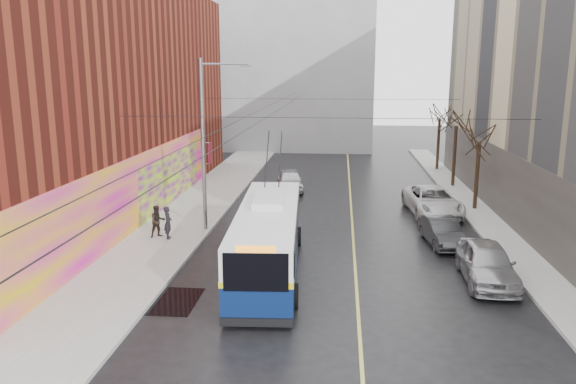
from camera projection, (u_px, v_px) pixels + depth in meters
name	position (u px, v px, depth m)	size (l,w,h in m)	color
ground	(315.00, 316.00, 19.56)	(140.00, 140.00, 0.00)	black
sidewalk_left	(185.00, 219.00, 31.95)	(4.00, 60.00, 0.15)	gray
sidewalk_right	(491.00, 227.00, 30.39)	(2.00, 60.00, 0.15)	gray
lane_line	(352.00, 216.00, 33.04)	(0.12, 50.00, 0.01)	#BFB74C
building_left	(57.00, 94.00, 33.15)	(12.11, 36.00, 14.00)	#5F1B13
building_far	(281.00, 64.00, 61.95)	(20.50, 12.10, 18.00)	gray
streetlight_pole	(206.00, 141.00, 28.81)	(2.65, 0.60, 9.00)	slate
catenary_wires	(285.00, 108.00, 32.83)	(18.00, 60.00, 0.22)	black
tree_near	(480.00, 129.00, 33.24)	(3.20, 3.20, 6.40)	black
tree_mid	(457.00, 115.00, 39.99)	(3.20, 3.20, 6.68)	black
tree_far	(440.00, 110.00, 46.82)	(3.20, 3.20, 6.57)	black
puddle	(167.00, 301.00, 20.86)	(2.30, 2.65, 0.01)	black
pigeons_flying	(284.00, 99.00, 28.69)	(2.15, 0.95, 1.76)	slate
trolleybus	(268.00, 238.00, 23.59)	(3.17, 11.51, 5.40)	#091943
parked_car_a	(487.00, 263.00, 22.55)	(1.92, 4.78, 1.63)	#A6A7AB
parked_car_b	(442.00, 232.00, 27.44)	(1.40, 4.02, 1.33)	#2A2B2D
parked_car_c	(432.00, 201.00, 33.25)	(2.69, 5.82, 1.62)	silver
following_car	(290.00, 180.00, 39.83)	(1.76, 4.36, 1.49)	silver
pedestrian_a	(168.00, 223.00, 27.95)	(0.60, 0.39, 1.64)	black
pedestrian_b	(158.00, 221.00, 28.20)	(0.79, 0.62, 1.63)	black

